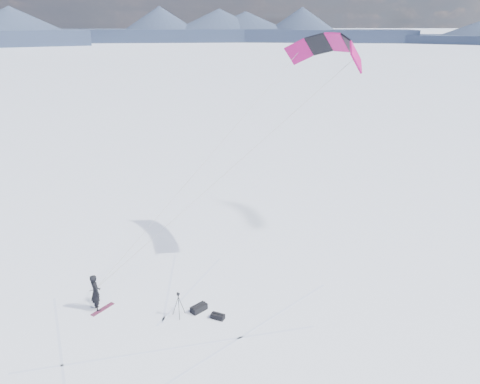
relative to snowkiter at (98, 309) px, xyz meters
name	(u,v)px	position (x,y,z in m)	size (l,w,h in m)	color
ground	(148,323)	(2.12, -2.12, 0.00)	(1800.00, 1800.00, 0.00)	white
horizon_hills	(141,236)	(2.12, -2.12, 4.63)	(704.47, 706.88, 10.48)	#1A2639
snow_tracks	(119,334)	(0.68, -2.44, 0.00)	(13.93, 10.25, 0.01)	silver
snowkiter	(98,309)	(0.00, 0.00, 0.00)	(0.71, 0.47, 1.95)	black
snowboard	(103,309)	(0.23, -0.12, 0.02)	(1.34, 0.25, 0.04)	maroon
tripod	(178,301)	(3.64, -2.12, 0.83)	(0.62, 0.61, 1.29)	black
gear_bag_a	(199,308)	(4.67, -2.10, 0.17)	(0.93, 0.69, 0.38)	black
gear_bag_b	(218,316)	(5.32, -3.06, 0.13)	(0.69, 0.70, 0.30)	black
power_kite	(329,50)	(13.64, 1.49, 12.12)	(14.93, 5.95, 11.92)	#AE0C5F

